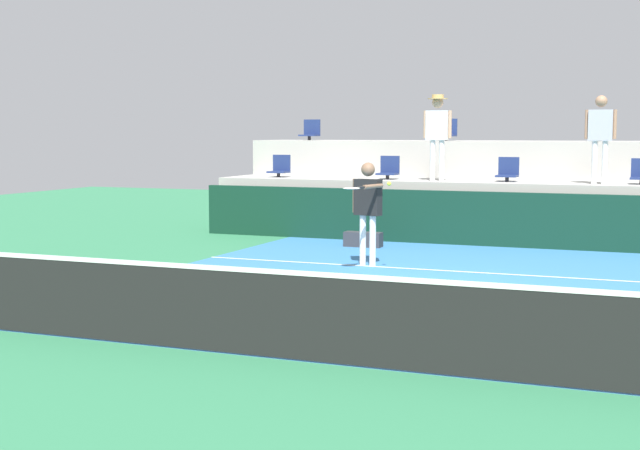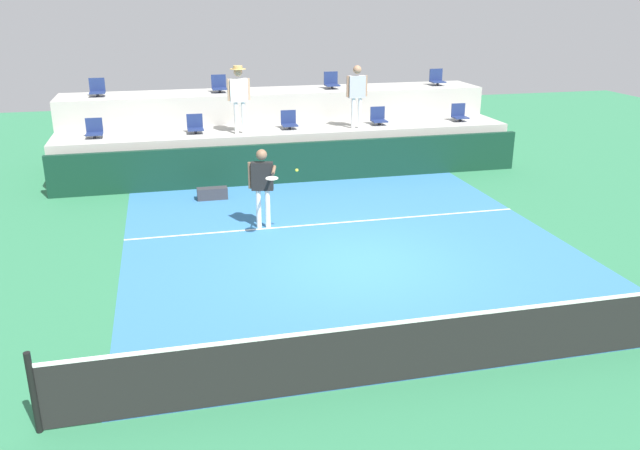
% 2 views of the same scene
% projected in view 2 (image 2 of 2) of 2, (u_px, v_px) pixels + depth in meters
% --- Properties ---
extents(ground_plane, '(40.00, 40.00, 0.00)m').
position_uv_depth(ground_plane, '(361.00, 264.00, 12.54)').
color(ground_plane, '#2D754C').
extents(court_inner_paint, '(9.00, 10.00, 0.01)m').
position_uv_depth(court_inner_paint, '(347.00, 245.00, 13.46)').
color(court_inner_paint, teal).
rests_on(court_inner_paint, ground_plane).
extents(court_service_line, '(9.00, 0.06, 0.00)m').
position_uv_depth(court_service_line, '(330.00, 223.00, 14.74)').
color(court_service_line, white).
rests_on(court_service_line, ground_plane).
extents(tennis_net, '(10.48, 0.08, 1.07)m').
position_uv_depth(tennis_net, '(449.00, 343.00, 8.71)').
color(tennis_net, black).
rests_on(tennis_net, ground_plane).
extents(sponsor_backboard, '(13.00, 0.16, 1.10)m').
position_uv_depth(sponsor_backboard, '(298.00, 162.00, 17.86)').
color(sponsor_backboard, '#0F3323').
rests_on(sponsor_backboard, ground_plane).
extents(seating_tier_lower, '(13.00, 1.80, 1.25)m').
position_uv_depth(seating_tier_lower, '(289.00, 149.00, 19.02)').
color(seating_tier_lower, '#ADAAA3').
rests_on(seating_tier_lower, ground_plane).
extents(seating_tier_upper, '(13.00, 1.80, 2.10)m').
position_uv_depth(seating_tier_upper, '(277.00, 124.00, 20.53)').
color(seating_tier_upper, '#ADAAA3').
rests_on(seating_tier_upper, ground_plane).
extents(stadium_chair_lower_far_left, '(0.44, 0.40, 0.52)m').
position_uv_depth(stadium_chair_lower_far_left, '(94.00, 130.00, 17.51)').
color(stadium_chair_lower_far_left, '#2D2D33').
rests_on(stadium_chair_lower_far_left, seating_tier_lower).
extents(stadium_chair_lower_left, '(0.44, 0.40, 0.52)m').
position_uv_depth(stadium_chair_lower_left, '(195.00, 125.00, 18.10)').
color(stadium_chair_lower_left, '#2D2D33').
rests_on(stadium_chair_lower_left, seating_tier_lower).
extents(stadium_chair_lower_center, '(0.44, 0.40, 0.52)m').
position_uv_depth(stadium_chair_lower_center, '(289.00, 121.00, 18.68)').
color(stadium_chair_lower_center, '#2D2D33').
rests_on(stadium_chair_lower_center, seating_tier_lower).
extents(stadium_chair_lower_right, '(0.44, 0.40, 0.52)m').
position_uv_depth(stadium_chair_lower_right, '(378.00, 117.00, 19.28)').
color(stadium_chair_lower_right, '#2D2D33').
rests_on(stadium_chair_lower_right, seating_tier_lower).
extents(stadium_chair_lower_far_right, '(0.44, 0.40, 0.52)m').
position_uv_depth(stadium_chair_lower_far_right, '(459.00, 114.00, 19.85)').
color(stadium_chair_lower_far_right, '#2D2D33').
rests_on(stadium_chair_lower_far_right, seating_tier_lower).
extents(stadium_chair_upper_far_left, '(0.44, 0.40, 0.52)m').
position_uv_depth(stadium_chair_upper_far_left, '(97.00, 89.00, 18.88)').
color(stadium_chair_upper_far_left, '#2D2D33').
rests_on(stadium_chair_upper_far_left, seating_tier_upper).
extents(stadium_chair_upper_left, '(0.44, 0.40, 0.52)m').
position_uv_depth(stadium_chair_upper_left, '(219.00, 85.00, 19.65)').
color(stadium_chair_upper_left, '#2D2D33').
rests_on(stadium_chair_upper_left, seating_tier_upper).
extents(stadium_chair_upper_right, '(0.44, 0.40, 0.52)m').
position_uv_depth(stadium_chair_upper_right, '(331.00, 82.00, 20.43)').
color(stadium_chair_upper_right, '#2D2D33').
rests_on(stadium_chair_upper_right, seating_tier_upper).
extents(stadium_chair_upper_far_right, '(0.44, 0.40, 0.52)m').
position_uv_depth(stadium_chair_upper_far_right, '(437.00, 79.00, 21.21)').
color(stadium_chair_upper_far_right, '#2D2D33').
rests_on(stadium_chair_upper_far_right, seating_tier_upper).
extents(tennis_player, '(0.61, 1.30, 1.78)m').
position_uv_depth(tennis_player, '(263.00, 180.00, 14.10)').
color(tennis_player, white).
rests_on(tennis_player, ground_plane).
extents(spectator_with_hat, '(0.62, 0.43, 1.85)m').
position_uv_depth(spectator_with_hat, '(239.00, 92.00, 17.70)').
color(spectator_with_hat, white).
rests_on(spectator_with_hat, seating_tier_lower).
extents(spectator_leaning_on_rail, '(0.61, 0.24, 1.78)m').
position_uv_depth(spectator_leaning_on_rail, '(357.00, 90.00, 18.46)').
color(spectator_leaning_on_rail, white).
rests_on(spectator_leaning_on_rail, seating_tier_lower).
extents(tennis_ball, '(0.07, 0.07, 0.07)m').
position_uv_depth(tennis_ball, '(297.00, 170.00, 13.46)').
color(tennis_ball, '#CCE033').
extents(equipment_bag, '(0.76, 0.28, 0.30)m').
position_uv_depth(equipment_bag, '(212.00, 193.00, 16.46)').
color(equipment_bag, '#333338').
rests_on(equipment_bag, ground_plane).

